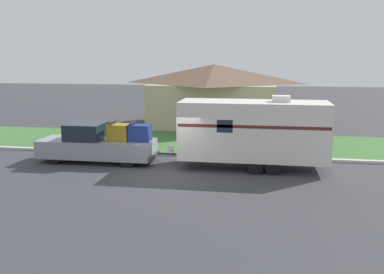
{
  "coord_description": "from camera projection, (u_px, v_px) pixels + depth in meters",
  "views": [
    {
      "loc": [
        3.98,
        -17.88,
        5.17
      ],
      "look_at": [
        0.68,
        1.85,
        1.4
      ],
      "focal_mm": 40.0,
      "sensor_mm": 36.0,
      "label": 1
    }
  ],
  "objects": [
    {
      "name": "lawn_strip",
      "position": [
        196.0,
        142.0,
        26.1
      ],
      "size": [
        80.0,
        7.0,
        0.03
      ],
      "color": "#3D6B33",
      "rests_on": "ground_plane"
    },
    {
      "name": "travel_trailer",
      "position": [
        253.0,
        130.0,
        19.81
      ],
      "size": [
        7.97,
        2.35,
        3.43
      ],
      "color": "black",
      "rests_on": "ground_plane"
    },
    {
      "name": "pickup_truck",
      "position": [
        98.0,
        144.0,
        21.21
      ],
      "size": [
        5.82,
        1.96,
        2.04
      ],
      "color": "black",
      "rests_on": "ground_plane"
    },
    {
      "name": "curb_strip",
      "position": [
        185.0,
        155.0,
        22.55
      ],
      "size": [
        80.0,
        0.3,
        0.14
      ],
      "color": "beige",
      "rests_on": "ground_plane"
    },
    {
      "name": "ground_plane",
      "position": [
        170.0,
        175.0,
        18.93
      ],
      "size": [
        120.0,
        120.0,
        0.0
      ],
      "primitive_type": "plane",
      "color": "#38383D"
    },
    {
      "name": "mailbox",
      "position": [
        114.0,
        132.0,
        24.05
      ],
      "size": [
        0.48,
        0.2,
        1.32
      ],
      "color": "brown",
      "rests_on": "ground_plane"
    },
    {
      "name": "house_across_street",
      "position": [
        214.0,
        94.0,
        32.34
      ],
      "size": [
        9.79,
        7.33,
        4.61
      ],
      "color": "tan",
      "rests_on": "ground_plane"
    }
  ]
}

